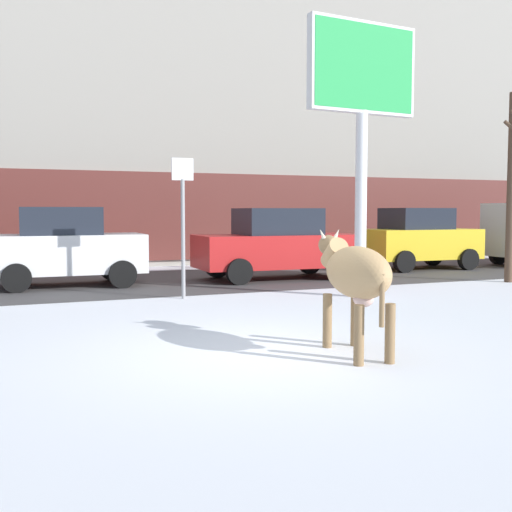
{
  "coord_description": "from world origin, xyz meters",
  "views": [
    {
      "loc": [
        -2.96,
        -6.85,
        1.76
      ],
      "look_at": [
        0.52,
        1.59,
        1.1
      ],
      "focal_mm": 43.3,
      "sensor_mm": 36.0,
      "label": 1
    }
  ],
  "objects_px": {
    "cow_tan": "(355,274)",
    "car_white_hatchback": "(66,247)",
    "street_sign": "(183,216)",
    "billboard": "(363,85)",
    "car_yellow_hatchback": "(419,239)",
    "car_red_sedan": "(277,244)"
  },
  "relations": [
    {
      "from": "street_sign",
      "to": "billboard",
      "type": "bearing_deg",
      "value": -18.0
    },
    {
      "from": "car_white_hatchback",
      "to": "street_sign",
      "type": "relative_size",
      "value": 1.25
    },
    {
      "from": "car_yellow_hatchback",
      "to": "street_sign",
      "type": "height_order",
      "value": "street_sign"
    },
    {
      "from": "billboard",
      "to": "car_yellow_hatchback",
      "type": "bearing_deg",
      "value": 42.99
    },
    {
      "from": "car_yellow_hatchback",
      "to": "street_sign",
      "type": "xyz_separation_m",
      "value": [
        -8.42,
        -3.51,
        0.74
      ]
    },
    {
      "from": "street_sign",
      "to": "car_white_hatchback",
      "type": "bearing_deg",
      "value": 122.85
    },
    {
      "from": "car_white_hatchback",
      "to": "street_sign",
      "type": "bearing_deg",
      "value": -57.15
    },
    {
      "from": "cow_tan",
      "to": "car_white_hatchback",
      "type": "relative_size",
      "value": 0.55
    },
    {
      "from": "car_red_sedan",
      "to": "car_yellow_hatchback",
      "type": "distance_m",
      "value": 5.26
    },
    {
      "from": "car_red_sedan",
      "to": "car_yellow_hatchback",
      "type": "bearing_deg",
      "value": 10.18
    },
    {
      "from": "car_white_hatchback",
      "to": "cow_tan",
      "type": "bearing_deg",
      "value": -72.95
    },
    {
      "from": "billboard",
      "to": "street_sign",
      "type": "distance_m",
      "value": 4.49
    },
    {
      "from": "billboard",
      "to": "cow_tan",
      "type": "bearing_deg",
      "value": -122.72
    },
    {
      "from": "car_red_sedan",
      "to": "car_white_hatchback",
      "type": "bearing_deg",
      "value": 174.7
    },
    {
      "from": "car_red_sedan",
      "to": "street_sign",
      "type": "height_order",
      "value": "street_sign"
    },
    {
      "from": "cow_tan",
      "to": "street_sign",
      "type": "bearing_deg",
      "value": 96.69
    },
    {
      "from": "cow_tan",
      "to": "car_white_hatchback",
      "type": "height_order",
      "value": "car_white_hatchback"
    },
    {
      "from": "car_yellow_hatchback",
      "to": "car_red_sedan",
      "type": "bearing_deg",
      "value": -169.82
    },
    {
      "from": "billboard",
      "to": "car_red_sedan",
      "type": "height_order",
      "value": "billboard"
    },
    {
      "from": "cow_tan",
      "to": "car_yellow_hatchback",
      "type": "height_order",
      "value": "car_yellow_hatchback"
    },
    {
      "from": "cow_tan",
      "to": "billboard",
      "type": "bearing_deg",
      "value": 57.28
    },
    {
      "from": "billboard",
      "to": "car_yellow_hatchback",
      "type": "xyz_separation_m",
      "value": [
        4.97,
        4.64,
        -3.39
      ]
    }
  ]
}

